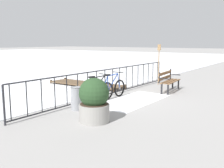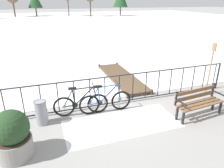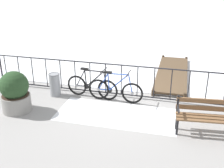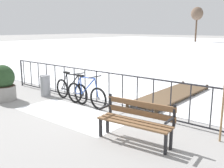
# 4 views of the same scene
# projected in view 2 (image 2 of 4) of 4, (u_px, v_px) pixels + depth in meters

# --- Properties ---
(ground_plane) EXTENTS (160.00, 160.00, 0.00)m
(ground_plane) POSITION_uv_depth(u_px,v_px,m) (112.00, 105.00, 7.19)
(ground_plane) COLOR gray
(frozen_pond) EXTENTS (80.00, 56.00, 0.03)m
(frozen_pond) POSITION_uv_depth(u_px,v_px,m) (52.00, 23.00, 32.03)
(frozen_pond) COLOR white
(frozen_pond) RESTS_ON ground
(snow_patch) EXTENTS (3.35, 1.47, 0.01)m
(snow_patch) POSITION_uv_depth(u_px,v_px,m) (122.00, 123.00, 6.10)
(snow_patch) COLOR white
(snow_patch) RESTS_ON ground
(railing_fence) EXTENTS (9.06, 0.06, 1.07)m
(railing_fence) POSITION_uv_depth(u_px,v_px,m) (112.00, 90.00, 6.98)
(railing_fence) COLOR #232328
(railing_fence) RESTS_ON ground
(bicycle_near_railing) EXTENTS (1.71, 0.52, 0.97)m
(bicycle_near_railing) POSITION_uv_depth(u_px,v_px,m) (105.00, 102.00, 6.61)
(bicycle_near_railing) COLOR black
(bicycle_near_railing) RESTS_ON ground
(bicycle_second) EXTENTS (1.71, 0.52, 0.97)m
(bicycle_second) POSITION_uv_depth(u_px,v_px,m) (81.00, 104.00, 6.46)
(bicycle_second) COLOR black
(bicycle_second) RESTS_ON ground
(park_bench) EXTENTS (1.64, 0.64, 0.89)m
(park_bench) POSITION_uv_depth(u_px,v_px,m) (198.00, 100.00, 6.37)
(park_bench) COLOR brown
(park_bench) RESTS_ON ground
(planter_with_shrub) EXTENTS (0.81, 0.81, 1.18)m
(planter_with_shrub) POSITION_uv_depth(u_px,v_px,m) (12.00, 135.00, 4.64)
(planter_with_shrub) COLOR gray
(planter_with_shrub) RESTS_ON ground
(trash_bin) EXTENTS (0.35, 0.35, 0.73)m
(trash_bin) POSITION_uv_depth(u_px,v_px,m) (41.00, 112.00, 5.97)
(trash_bin) COLOR gray
(trash_bin) RESTS_ON ground
(oar_upright) EXTENTS (0.04, 0.16, 1.98)m
(oar_upright) POSITION_uv_depth(u_px,v_px,m) (211.00, 66.00, 7.53)
(oar_upright) COLOR #937047
(oar_upright) RESTS_ON ground
(wooden_dock) EXTENTS (1.10, 3.94, 0.20)m
(wooden_dock) POSITION_uv_depth(u_px,v_px,m) (121.00, 77.00, 9.46)
(wooden_dock) COLOR brown
(wooden_dock) RESTS_ON ground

